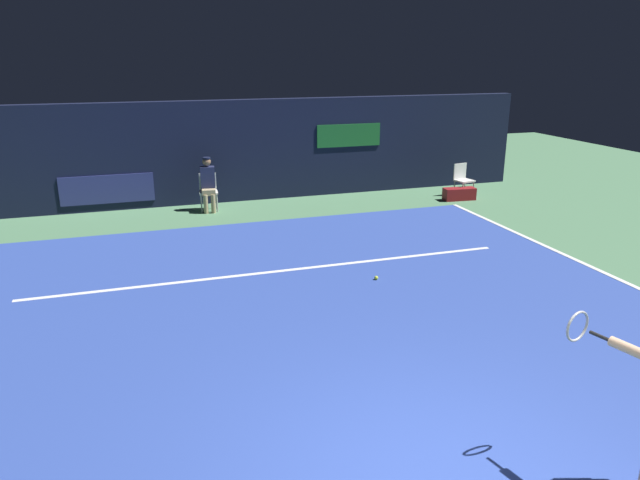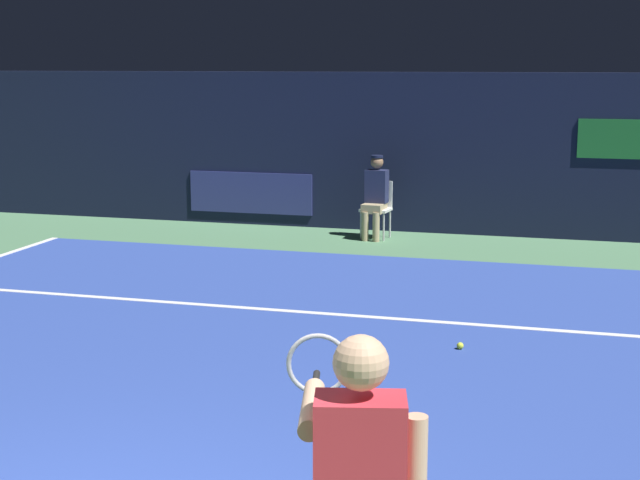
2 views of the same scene
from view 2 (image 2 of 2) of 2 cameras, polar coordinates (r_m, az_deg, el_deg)
name	(u,v)px [view 2 (image 2 of 2)]	position (r m, az deg, el deg)	size (l,w,h in m)	color
ground_plane	(287,364)	(8.87, -2.02, -7.47)	(33.33, 33.33, 0.00)	#4C7A56
court_surface	(287,364)	(8.87, -2.02, -7.43)	(11.03, 10.14, 0.01)	#2D479E
line_service	(335,314)	(10.50, 0.92, -4.49)	(8.60, 0.10, 0.01)	white
back_wall	(422,153)	(15.66, 6.14, 5.23)	(16.74, 0.33, 2.60)	#141933
line_judge_on_chair	(376,196)	(14.98, 3.36, 2.67)	(0.47, 0.55, 1.32)	white
tennis_ball	(460,346)	(9.36, 8.42, -6.30)	(0.07, 0.07, 0.07)	#CCE033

